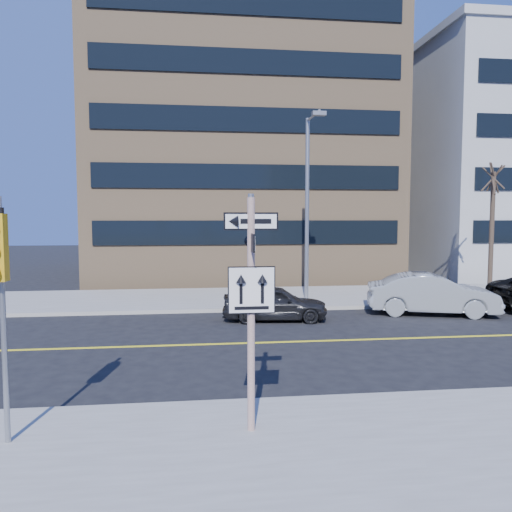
{
  "coord_description": "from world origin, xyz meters",
  "views": [
    {
      "loc": [
        -0.92,
        -10.81,
        3.82
      ],
      "look_at": [
        0.87,
        4.0,
        2.66
      ],
      "focal_mm": 35.0,
      "sensor_mm": 36.0,
      "label": 1
    }
  ],
  "objects": [
    {
      "name": "parked_car_b",
      "position": [
        8.27,
        7.62,
        0.81
      ],
      "size": [
        3.0,
        5.19,
        1.62
      ],
      "primitive_type": "imported",
      "rotation": [
        0.0,
        0.0,
        1.29
      ],
      "color": "#8F9498",
      "rests_on": "ground"
    },
    {
      "name": "street_tree_west",
      "position": [
        13.0,
        11.3,
        5.52
      ],
      "size": [
        1.8,
        1.8,
        6.35
      ],
      "color": "#362B20",
      "rests_on": "far_sidewalk"
    },
    {
      "name": "sign_pole",
      "position": [
        0.0,
        -2.51,
        2.44
      ],
      "size": [
        0.92,
        0.92,
        4.06
      ],
      "color": "silver",
      "rests_on": "near_sidewalk"
    },
    {
      "name": "parked_car_a",
      "position": [
        1.96,
        7.25,
        0.66
      ],
      "size": [
        1.94,
        3.99,
        1.31
      ],
      "primitive_type": "imported",
      "rotation": [
        0.0,
        0.0,
        1.47
      ],
      "color": "black",
      "rests_on": "ground"
    },
    {
      "name": "streetlight_a",
      "position": [
        4.0,
        10.76,
        4.76
      ],
      "size": [
        0.55,
        2.25,
        8.0
      ],
      "color": "gray",
      "rests_on": "far_sidewalk"
    },
    {
      "name": "building_brick",
      "position": [
        2.0,
        25.0,
        9.0
      ],
      "size": [
        18.0,
        18.0,
        18.0
      ],
      "primitive_type": "cube",
      "color": "#A2805A",
      "rests_on": "ground"
    },
    {
      "name": "ground",
      "position": [
        0.0,
        0.0,
        0.0
      ],
      "size": [
        120.0,
        120.0,
        0.0
      ],
      "primitive_type": "plane",
      "color": "black",
      "rests_on": "ground"
    }
  ]
}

